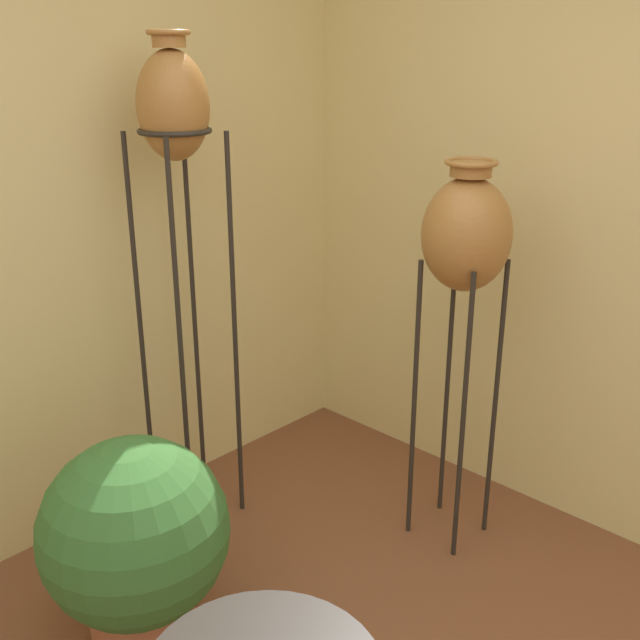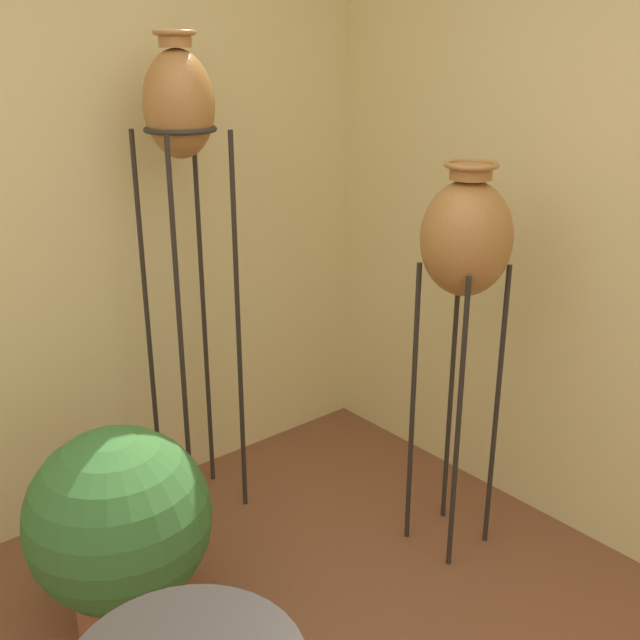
# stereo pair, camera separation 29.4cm
# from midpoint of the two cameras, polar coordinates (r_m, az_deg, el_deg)

# --- Properties ---
(vase_stand_tall) EXTENTS (0.29, 0.29, 1.99)m
(vase_stand_tall) POSITION_cam_midpoint_polar(r_m,az_deg,el_deg) (2.92, -13.98, 14.26)
(vase_stand_tall) COLOR #28231E
(vase_stand_tall) RESTS_ON ground_plane
(vase_stand_medium) EXTENTS (0.33, 0.33, 1.56)m
(vase_stand_medium) POSITION_cam_midpoint_polar(r_m,az_deg,el_deg) (2.79, 8.12, 6.05)
(vase_stand_medium) COLOR #28231E
(vase_stand_medium) RESTS_ON ground_plane
(potted_plant) EXTENTS (0.63, 0.63, 0.75)m
(potted_plant) POSITION_cam_midpoint_polar(r_m,az_deg,el_deg) (2.69, -17.07, -15.79)
(potted_plant) COLOR #B26647
(potted_plant) RESTS_ON ground_plane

